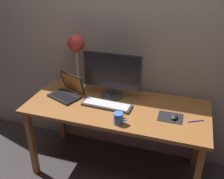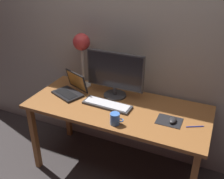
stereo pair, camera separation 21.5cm
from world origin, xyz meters
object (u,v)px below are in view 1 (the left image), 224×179
monitor (112,73)px  laptop (68,90)px  mouse (174,116)px  desk_lamp (76,47)px  coffee_mug (119,118)px  keyboard_main (107,105)px  pen (196,121)px

monitor → laptop: size_ratio=1.56×
monitor → mouse: bearing=-19.6°
monitor → desk_lamp: bearing=169.7°
mouse → coffee_mug: size_ratio=0.86×
keyboard_main → coffee_mug: coffee_mug is taller
coffee_mug → pen: bearing=20.3°
mouse → pen: mouse is taller
mouse → pen: size_ratio=0.69×
monitor → laptop: bearing=-163.4°
laptop → desk_lamp: 0.41m
keyboard_main → mouse: 0.58m
monitor → mouse: monitor is taller
mouse → pen: (0.17, 0.01, -0.02)m
monitor → keyboard_main: size_ratio=1.22×
desk_lamp → coffee_mug: 0.83m
laptop → desk_lamp: size_ratio=0.65×
desk_lamp → mouse: size_ratio=5.63×
desk_lamp → monitor: bearing=-10.3°
desk_lamp → keyboard_main: bearing=-34.3°
keyboard_main → coffee_mug: size_ratio=3.98×
monitor → keyboard_main: bearing=-86.6°
monitor → pen: 0.83m
laptop → coffee_mug: laptop is taller
keyboard_main → desk_lamp: desk_lamp is taller
laptop → mouse: (0.99, -0.09, -0.04)m
monitor → keyboard_main: 0.30m
pen → desk_lamp: bearing=166.5°
desk_lamp → mouse: 1.08m
mouse → pen: bearing=2.0°
keyboard_main → desk_lamp: size_ratio=0.83×
monitor → coffee_mug: 0.50m
keyboard_main → desk_lamp: (-0.39, 0.26, 0.41)m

